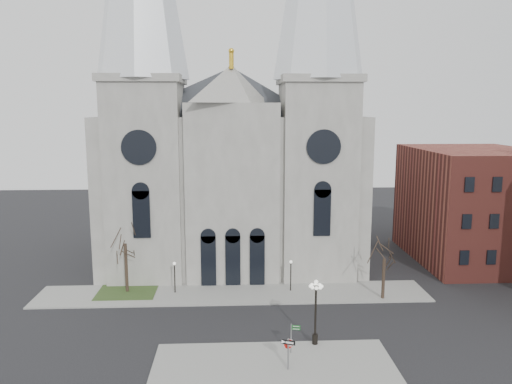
{
  "coord_description": "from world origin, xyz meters",
  "views": [
    {
      "loc": [
        0.11,
        -37.94,
        18.92
      ],
      "look_at": [
        2.22,
        8.0,
        11.2
      ],
      "focal_mm": 35.0,
      "sensor_mm": 36.0,
      "label": 1
    }
  ],
  "objects_px": {
    "one_way_sign": "(288,349)",
    "stop_sign": "(289,347)",
    "street_name_sign": "(292,336)",
    "globe_lamp": "(316,304)"
  },
  "relations": [
    {
      "from": "one_way_sign",
      "to": "street_name_sign",
      "type": "distance_m",
      "value": 2.57
    },
    {
      "from": "stop_sign",
      "to": "globe_lamp",
      "type": "distance_m",
      "value": 4.77
    },
    {
      "from": "one_way_sign",
      "to": "stop_sign",
      "type": "bearing_deg",
      "value": 97.92
    },
    {
      "from": "stop_sign",
      "to": "street_name_sign",
      "type": "xyz_separation_m",
      "value": [
        0.53,
        2.23,
        -0.24
      ]
    },
    {
      "from": "stop_sign",
      "to": "globe_lamp",
      "type": "bearing_deg",
      "value": 58.13
    },
    {
      "from": "stop_sign",
      "to": "globe_lamp",
      "type": "relative_size",
      "value": 0.42
    },
    {
      "from": "stop_sign",
      "to": "one_way_sign",
      "type": "height_order",
      "value": "one_way_sign"
    },
    {
      "from": "stop_sign",
      "to": "street_name_sign",
      "type": "distance_m",
      "value": 2.31
    },
    {
      "from": "globe_lamp",
      "to": "street_name_sign",
      "type": "xyz_separation_m",
      "value": [
        -2.02,
        -1.39,
        -2.0
      ]
    },
    {
      "from": "stop_sign",
      "to": "street_name_sign",
      "type": "bearing_deg",
      "value": 79.93
    }
  ]
}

